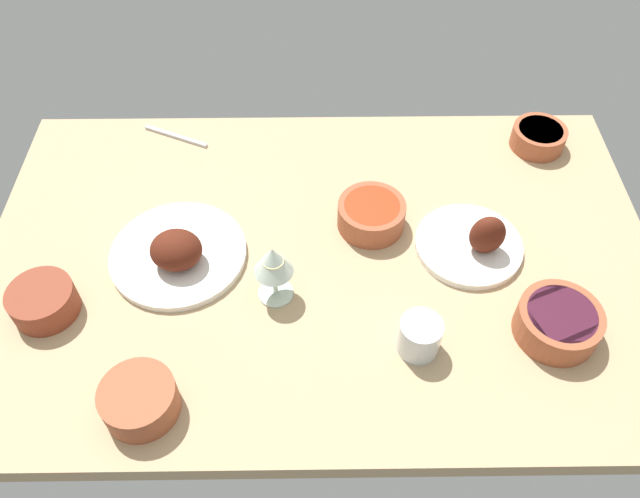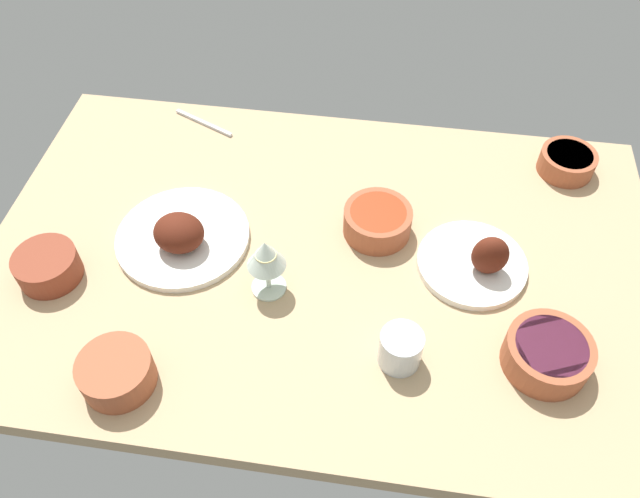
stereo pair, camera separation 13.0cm
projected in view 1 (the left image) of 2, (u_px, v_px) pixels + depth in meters
dining_table at (320, 261)px, 132.77cm from camera, size 140.00×90.00×4.00cm
plate_center_main at (178, 253)px, 128.42cm from camera, size 28.16×28.16×9.21cm
plate_near_viewer at (474, 242)px, 130.28cm from camera, size 22.40×22.40×10.70cm
bowl_onions at (558, 322)px, 116.71cm from camera, size 15.58×15.58×6.36cm
bowl_pasta at (538, 137)px, 150.73cm from camera, size 12.70×12.70×5.19cm
bowl_cream at (139, 400)px, 106.83cm from camera, size 13.17×13.17×6.33cm
bowl_sauce at (371, 214)px, 134.11cm from camera, size 14.46×14.46×6.07cm
bowl_soup at (43, 301)px, 119.97cm from camera, size 12.62×12.62×6.00cm
wine_glass at (273, 263)px, 117.30cm from camera, size 7.60×7.60×14.00cm
water_tumbler at (420, 336)px, 114.32cm from camera, size 7.89×7.89×7.60cm
fork_loose at (176, 136)px, 154.53cm from camera, size 16.24×8.11×0.80cm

